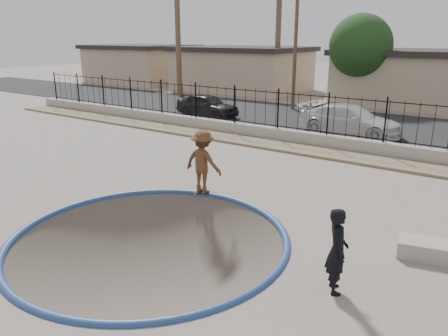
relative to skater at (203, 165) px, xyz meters
name	(u,v)px	position (x,y,z in m)	size (l,w,h in m)	color
ground	(338,162)	(0.84, 9.71, -2.10)	(120.00, 120.00, 2.20)	#70655D
bowl_pit	(150,239)	(0.84, -3.29, -1.00)	(6.84, 6.84, 1.80)	#4A4238
coping_ring	(150,239)	(0.84, -3.29, -1.00)	(7.04, 7.04, 0.20)	navy
rock_strip	(316,152)	(0.84, 6.91, -0.94)	(42.00, 1.60, 0.11)	#8D7C5C
retaining_wall	(326,141)	(0.84, 8.01, -0.70)	(42.00, 0.45, 0.60)	#9F988C
fence	(328,115)	(0.84, 8.01, 0.50)	(40.00, 0.04, 1.80)	black
street	(371,124)	(0.84, 14.71, -0.98)	(90.00, 8.00, 0.04)	black
house_west_far	(141,63)	(-27.16, 24.21, 0.98)	(10.60, 8.60, 3.90)	tan
house_west	(242,68)	(-14.16, 24.21, 0.97)	(11.60, 8.60, 3.90)	tan
house_center	(414,77)	(0.84, 24.21, 0.98)	(10.60, 8.60, 3.90)	tan
palm_mid	(279,11)	(-9.16, 21.71, 5.69)	(2.30, 2.30, 9.30)	brown
utility_pole_left	(296,38)	(-5.16, 16.71, 3.70)	(1.70, 0.24, 9.00)	#473323
street_tree_left	(360,46)	(-2.16, 20.71, 3.19)	(4.32, 4.32, 6.36)	#473323
skater	(203,165)	(0.00, 0.00, 0.00)	(1.29, 0.74, 2.00)	brown
skateboard	(203,193)	(0.00, 0.00, -0.94)	(0.81, 0.48, 0.07)	black
videographer	(337,251)	(5.49, -2.85, -0.12)	(0.64, 0.42, 1.76)	black
concrete_ledge	(435,251)	(6.88, -0.29, -0.80)	(1.60, 0.70, 0.40)	gray
car_a	(207,105)	(-8.25, 11.11, -0.26)	(1.66, 4.12, 1.40)	black
car_b	(338,116)	(-0.42, 12.71, -0.34)	(1.32, 3.78, 1.24)	black
car_c	(350,120)	(0.81, 11.11, -0.21)	(2.11, 5.18, 1.50)	silver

